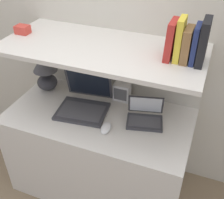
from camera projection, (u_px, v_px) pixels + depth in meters
The scene contains 15 objects.
wall_back at pixel (119, 28), 1.96m from camera, with size 6.00×0.05×2.40m.
desk at pixel (100, 152), 2.15m from camera, with size 1.28×0.66×0.71m.
back_riser at pixel (116, 103), 2.28m from camera, with size 1.28×0.04×1.17m.
shelf at pixel (101, 49), 1.73m from camera, with size 1.28×0.59×0.03m.
table_lamp at pixel (45, 69), 2.13m from camera, with size 0.18×0.18×0.31m.
laptop_large at pixel (84, 102), 1.98m from camera, with size 0.38×0.37×0.26m.
laptop_small at pixel (145, 117), 1.88m from camera, with size 0.28×0.24×0.16m.
computer_mouse at pixel (106, 128), 1.81m from camera, with size 0.07×0.12×0.04m.
router_box at pixel (122, 92), 2.06m from camera, with size 0.12×0.07×0.13m.
book_black at pixel (204, 42), 1.47m from camera, with size 0.04×0.16×0.24m.
book_navy at pixel (195, 44), 1.50m from camera, with size 0.03×0.14×0.21m.
book_brown at pixel (187, 45), 1.52m from camera, with size 0.04×0.15×0.19m.
book_yellow at pixel (180, 39), 1.51m from camera, with size 0.03×0.13×0.24m.
book_red at pixel (171, 40), 1.53m from camera, with size 0.05×0.15×0.22m.
shelf_gadget at pixel (23, 30), 1.88m from camera, with size 0.09×0.07×0.05m.
Camera 1 is at (0.65, -1.06, 1.92)m, focal length 45.00 mm.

